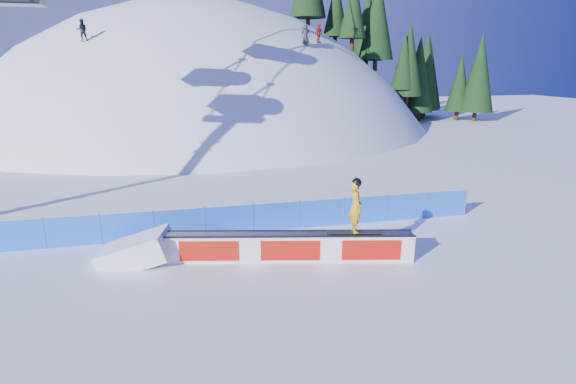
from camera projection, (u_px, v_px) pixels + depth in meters
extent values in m
plane|color=white|center=(244.00, 283.00, 14.49)|extent=(160.00, 160.00, 0.00)
sphere|color=white|center=(205.00, 262.00, 58.77)|extent=(64.00, 64.00, 64.00)
cylinder|color=#312113|center=(302.00, 28.00, 56.87)|extent=(0.50, 0.50, 1.40)
cylinder|color=#312113|center=(327.00, 28.00, 50.05)|extent=(0.50, 0.50, 1.40)
cylinder|color=#312113|center=(355.00, 47.00, 50.82)|extent=(0.50, 0.50, 1.40)
cone|color=black|center=(357.00, 0.00, 49.47)|extent=(3.85, 3.85, 8.74)
cylinder|color=#312113|center=(351.00, 53.00, 55.77)|extent=(0.50, 0.50, 1.40)
cone|color=black|center=(353.00, 6.00, 54.28)|extent=(4.29, 4.29, 9.76)
cylinder|color=#312113|center=(353.00, 64.00, 59.12)|extent=(0.50, 0.50, 1.40)
cone|color=black|center=(354.00, 30.00, 57.97)|extent=(3.17, 3.17, 7.21)
cylinder|color=#312113|center=(393.00, 84.00, 52.26)|extent=(0.50, 0.50, 1.40)
cone|color=black|center=(396.00, 38.00, 50.87)|extent=(3.98, 3.98, 9.05)
cylinder|color=#312113|center=(408.00, 103.00, 52.94)|extent=(0.50, 0.50, 1.40)
cone|color=black|center=(411.00, 67.00, 51.82)|extent=(3.10, 3.10, 7.04)
cylinder|color=#312113|center=(384.00, 106.00, 62.54)|extent=(0.50, 0.50, 1.40)
cone|color=black|center=(386.00, 69.00, 61.18)|extent=(3.88, 3.88, 8.81)
cylinder|color=#312113|center=(392.00, 111.00, 61.52)|extent=(0.50, 0.50, 1.40)
cone|color=black|center=(394.00, 77.00, 60.28)|extent=(3.48, 3.48, 7.90)
cylinder|color=#312113|center=(446.00, 116.00, 56.59)|extent=(0.50, 0.50, 1.40)
cone|color=black|center=(449.00, 86.00, 55.60)|extent=(2.70, 2.70, 6.14)
cylinder|color=#312113|center=(450.00, 117.00, 55.48)|extent=(0.50, 0.50, 1.40)
cone|color=black|center=(453.00, 82.00, 54.33)|extent=(3.21, 3.21, 7.29)
cylinder|color=#312113|center=(439.00, 111.00, 63.47)|extent=(0.50, 0.50, 1.40)
cone|color=black|center=(442.00, 80.00, 62.31)|extent=(3.23, 3.23, 7.34)
cylinder|color=#312113|center=(451.00, 112.00, 62.03)|extent=(0.50, 0.50, 1.40)
cone|color=black|center=(453.00, 84.00, 61.02)|extent=(2.74, 2.74, 6.22)
cube|color=blue|center=(229.00, 220.00, 18.55)|extent=(22.00, 0.03, 1.20)
cylinder|color=#45507D|center=(45.00, 233.00, 17.02)|extent=(0.05, 0.05, 1.30)
cylinder|color=#45507D|center=(101.00, 229.00, 17.46)|extent=(0.05, 0.05, 1.30)
cylinder|color=#45507D|center=(154.00, 225.00, 17.89)|extent=(0.05, 0.05, 1.30)
cylinder|color=#45507D|center=(205.00, 221.00, 18.32)|extent=(0.05, 0.05, 1.30)
cylinder|color=#45507D|center=(253.00, 217.00, 18.75)|extent=(0.05, 0.05, 1.30)
cylinder|color=#45507D|center=(300.00, 214.00, 19.18)|extent=(0.05, 0.05, 1.30)
cylinder|color=#45507D|center=(344.00, 211.00, 19.62)|extent=(0.05, 0.05, 1.30)
cylinder|color=#45507D|center=(386.00, 207.00, 20.05)|extent=(0.05, 0.05, 1.30)
cylinder|color=#45507D|center=(427.00, 204.00, 20.48)|extent=(0.05, 0.05, 1.30)
cylinder|color=#45507D|center=(466.00, 202.00, 20.91)|extent=(0.05, 0.05, 1.30)
cube|color=white|center=(290.00, 247.00, 16.03)|extent=(8.71, 2.39, 0.99)
cube|color=gray|center=(290.00, 234.00, 15.89)|extent=(8.63, 2.39, 0.04)
cube|color=black|center=(290.00, 237.00, 15.61)|extent=(8.60, 1.88, 0.07)
cube|color=black|center=(290.00, 231.00, 16.17)|extent=(8.60, 1.88, 0.07)
cube|color=red|center=(290.00, 251.00, 15.76)|extent=(8.17, 1.78, 0.74)
cube|color=red|center=(290.00, 244.00, 16.31)|extent=(8.17, 1.78, 0.74)
cube|color=black|center=(355.00, 232.00, 15.91)|extent=(1.94, 0.74, 0.04)
imported|color=#CF9C0D|center=(356.00, 207.00, 15.65)|extent=(0.49, 0.70, 1.85)
sphere|color=black|center=(357.00, 183.00, 15.42)|extent=(0.35, 0.35, 0.35)
imported|color=black|center=(82.00, 30.00, 34.95)|extent=(0.93, 0.80, 1.65)
imported|color=red|center=(319.00, 33.00, 40.56)|extent=(1.02, 0.90, 1.65)
imported|color=#282828|center=(306.00, 34.00, 38.93)|extent=(0.84, 0.57, 1.65)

